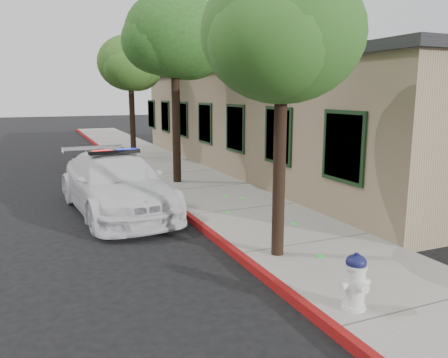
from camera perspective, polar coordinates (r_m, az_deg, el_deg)
ground at (r=8.68m, az=1.65°, el=-10.46°), size 120.00×120.00×0.00m
sidewalk at (r=11.89m, az=2.58°, el=-4.15°), size 3.20×60.00×0.15m
red_curb at (r=11.32m, az=-4.48°, el=-4.92°), size 0.14×60.00×0.16m
clapboard_building at (r=19.23m, az=8.58°, el=7.70°), size 7.30×20.89×4.24m
police_car at (r=12.22m, az=-13.68°, el=-0.56°), size 2.72×5.66×1.71m
fire_hydrant at (r=6.68m, az=16.48°, el=-12.45°), size 0.47×0.40×0.82m
street_tree_near at (r=8.17m, az=7.58°, el=17.20°), size 2.96×2.87×5.25m
street_tree_mid at (r=15.40m, az=-6.31°, el=17.34°), size 3.60×3.30×6.31m
street_tree_far at (r=21.45m, az=-11.80°, el=14.01°), size 3.01×3.13×5.66m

